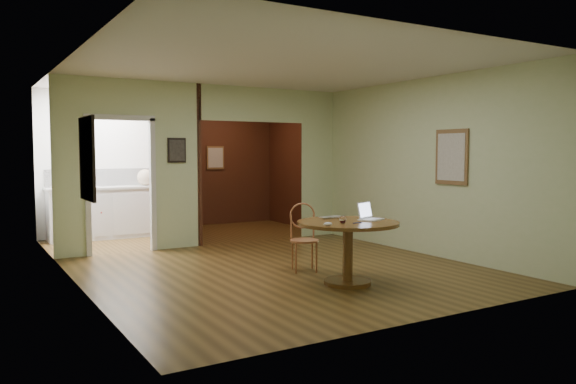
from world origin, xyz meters
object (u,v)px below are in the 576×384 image
dining_table (348,238)px  closed_laptop (333,218)px  open_laptop (368,215)px  chair (304,233)px

dining_table → closed_laptop: bearing=88.1°
open_laptop → chair: bearing=88.8°
dining_table → chair: chair is taller
chair → open_laptop: bearing=-48.2°
dining_table → open_laptop: 0.41m
dining_table → closed_laptop: 0.38m
dining_table → open_laptop: bearing=3.7°
chair → dining_table: bearing=-67.1°
dining_table → chair: (-0.03, 0.94, -0.06)m
dining_table → open_laptop: (0.32, 0.02, 0.25)m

